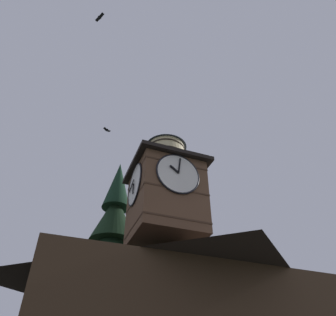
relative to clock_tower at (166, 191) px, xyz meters
name	(u,v)px	position (x,y,z in m)	size (l,w,h in m)	color
clock_tower	(166,191)	(0.00, 0.00, 0.00)	(4.45, 4.45, 7.65)	brown
pine_tree_behind	(107,289)	(2.05, -4.45, -4.71)	(6.28, 6.28, 15.62)	#473323
moon	(205,307)	(-17.89, -31.01, 1.16)	(1.78, 1.78, 1.78)	silver
flying_bird_high	(100,17)	(5.90, 4.12, 8.78)	(0.47, 0.73, 0.14)	black
flying_bird_low	(107,130)	(3.61, -3.13, 6.37)	(0.61, 0.43, 0.16)	black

